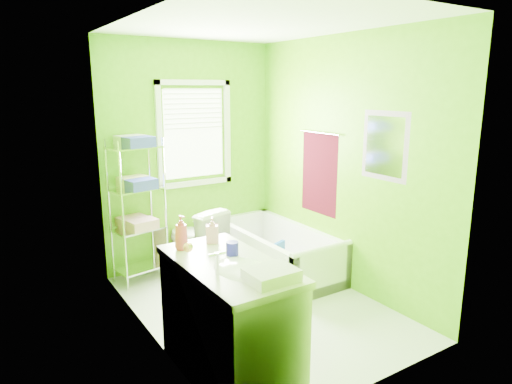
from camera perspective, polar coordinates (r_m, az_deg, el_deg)
ground at (r=4.57m, az=0.17°, el=-14.05°), size 2.90×2.90×0.00m
room_envelope at (r=4.11m, az=0.19°, el=5.56°), size 2.14×2.94×2.62m
window at (r=5.37m, az=-7.71°, el=7.90°), size 0.92×0.05×1.22m
door at (r=2.90m, az=-6.47°, el=-8.88°), size 0.09×0.80×2.00m
right_wall_decor at (r=4.76m, az=10.86°, el=3.59°), size 0.04×1.48×1.17m
bathtub at (r=5.30m, az=2.69°, el=-8.13°), size 0.77×1.65×0.53m
toilet at (r=5.28m, az=-7.61°, el=-5.87°), size 0.62×0.84×0.76m
vanity at (r=3.39m, az=-3.34°, el=-15.27°), size 0.61×1.18×1.15m
wire_shelf_unit at (r=5.01m, az=-14.51°, el=-0.27°), size 0.58×0.46×1.59m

